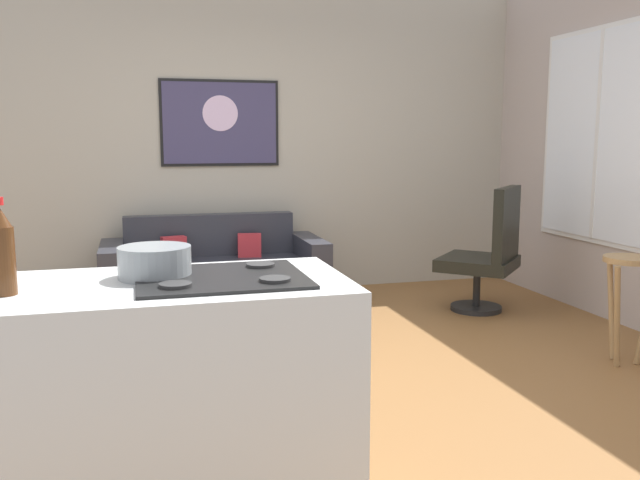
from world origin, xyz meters
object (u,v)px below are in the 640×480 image
couch (214,277)px  soda_bottle (1,251)px  mixing_bowl (155,262)px  wall_painting (220,123)px  bar_stool (627,283)px  coffee_table (244,296)px  armchair (489,253)px

couch → soda_bottle: size_ratio=5.74×
mixing_bowl → wall_painting: bearing=79.1°
bar_stool → wall_painting: 3.59m
coffee_table → bar_stool: 2.50m
mixing_bowl → soda_bottle: bearing=-162.4°
couch → mixing_bowl: 3.26m
couch → coffee_table: size_ratio=1.91×
armchair → coffee_table: bearing=-169.2°
bar_stool → wall_painting: wall_painting is taller
soda_bottle → wall_painting: bearing=72.7°
mixing_bowl → wall_painting: size_ratio=0.25×
armchair → wall_painting: (-2.03, 1.23, 1.07)m
wall_painting → bar_stool: bearing=-50.0°
soda_bottle → wall_painting: 4.01m
coffee_table → armchair: armchair is taller
bar_stool → soda_bottle: (-3.40, -1.16, 0.54)m
couch → wall_painting: 1.40m
mixing_bowl → armchair: bearing=41.4°
armchair → soda_bottle: bearing=-141.4°
armchair → wall_painting: bearing=148.7°
coffee_table → wall_painting: size_ratio=0.90×
soda_bottle → wall_painting: (1.19, 3.80, 0.50)m
armchair → bar_stool: size_ratio=1.50×
bar_stool → armchair: bearing=97.4°
soda_bottle → bar_stool: bearing=18.8°
bar_stool → soda_bottle: bearing=-161.2°
coffee_table → bar_stool: bar_stool is taller
coffee_table → couch: bearing=93.8°
armchair → bar_stool: bearing=-82.6°
bar_stool → mixing_bowl: 3.12m
coffee_table → soda_bottle: size_ratio=3.01×
couch → soda_bottle: bearing=-107.6°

